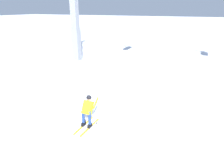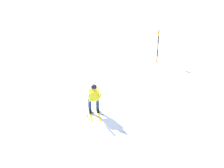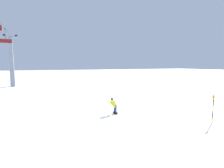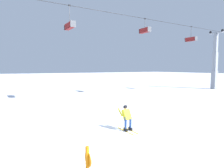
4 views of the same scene
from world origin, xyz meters
TOP-DOWN VIEW (x-y plane):
  - ground_plane at (0.00, 0.00)m, footprint 260.00×260.00m
  - skier_carving_main at (0.26, -0.49)m, footprint 0.71×1.65m
  - lift_tower_near at (-7.17, 9.90)m, footprint 0.73×2.85m

SIDE VIEW (x-z plane):
  - ground_plane at x=0.00m, z-range 0.00..0.00m
  - skier_carving_main at x=0.26m, z-range 0.05..1.66m
  - lift_tower_near at x=-7.17m, z-range -0.82..9.35m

